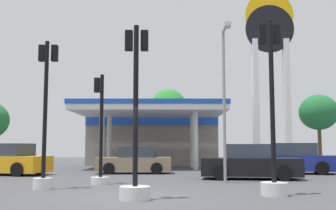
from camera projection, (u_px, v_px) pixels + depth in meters
The scene contains 14 objects.
ground_plane at pixel (129, 197), 11.52m from camera, with size 90.00×90.00×0.00m, color #47474C.
gas_station at pixel (153, 138), 33.10m from camera, with size 10.01×13.39×4.29m.
station_pole_sign at pixel (270, 55), 29.90m from camera, with size 3.55×0.56×12.93m.
car_0 at pixel (6, 161), 20.77m from camera, with size 4.75×2.94×1.58m.
car_1 at pixel (292, 160), 21.77m from camera, with size 4.79×2.70×1.62m.
car_2 at pixel (134, 161), 21.91m from camera, with size 4.02×1.90×1.42m.
car_4 at pixel (250, 163), 18.00m from camera, with size 4.49×2.41×1.53m.
traffic_signal_0 at pixel (100, 151), 15.57m from camera, with size 0.72×0.72×4.20m.
traffic_signal_1 at pixel (273, 140), 11.99m from camera, with size 0.78×0.78×5.20m.
traffic_signal_2 at pixel (45, 133), 13.84m from camera, with size 0.65×0.68×5.04m.
traffic_signal_3 at pixel (136, 147), 11.02m from camera, with size 0.83×0.83×4.76m.
tree_1 at pixel (169, 109), 39.15m from camera, with size 3.51×3.51×6.97m.
tree_2 at pixel (319, 112), 38.75m from camera, with size 3.65×3.65×6.38m.
corner_streetlamp at pixel (225, 87), 16.32m from camera, with size 0.24×1.48×6.19m.
Camera 1 is at (1.10, -11.73, 1.40)m, focal length 43.72 mm.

